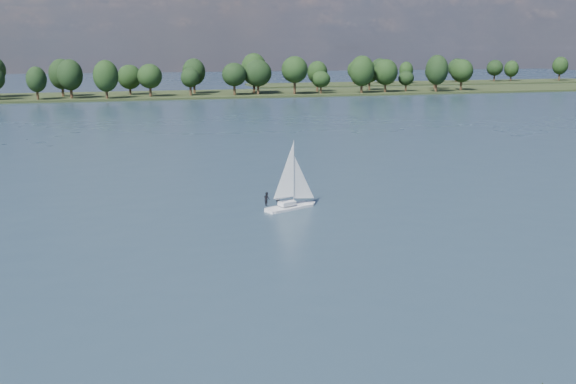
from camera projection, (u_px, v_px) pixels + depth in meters
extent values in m
plane|color=#233342|center=(188.00, 135.00, 131.55)|extent=(700.00, 700.00, 0.00)
cube|color=black|center=(149.00, 96.00, 236.57)|extent=(660.00, 40.00, 1.50)
cube|color=black|center=(464.00, 83.00, 324.63)|extent=(220.00, 30.00, 1.40)
cube|color=silver|center=(290.00, 209.00, 71.26)|extent=(6.27, 3.89, 0.72)
cube|color=silver|center=(290.00, 203.00, 71.10)|extent=(2.06, 1.67, 0.45)
cylinder|color=#BABAC2|center=(290.00, 173.00, 70.36)|extent=(0.11, 0.11, 7.16)
imported|color=black|center=(278.00, 198.00, 70.71)|extent=(0.62, 0.67, 1.54)
imported|color=black|center=(267.00, 199.00, 70.22)|extent=(0.73, 0.86, 1.54)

